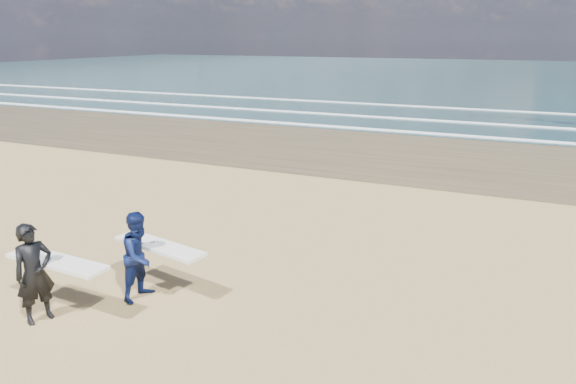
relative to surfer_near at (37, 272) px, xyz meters
The scene contains 2 objects.
surfer_near is the anchor object (origin of this frame).
surfer_far 1.91m from the surfer_near, 51.39° to the left, with size 2.26×1.30×1.83m.
Camera 1 is at (6.73, -5.71, 5.13)m, focal length 32.00 mm.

